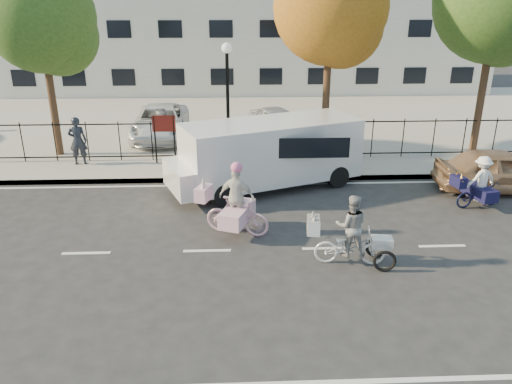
{
  "coord_description": "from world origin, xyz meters",
  "views": [
    {
      "loc": [
        0.75,
        -11.16,
        5.93
      ],
      "look_at": [
        1.28,
        1.2,
        1.1
      ],
      "focal_mm": 35.0,
      "sensor_mm": 36.0,
      "label": 1
    }
  ],
  "objects_px": {
    "bull_bike": "(479,187)",
    "zebra_trike": "(351,238)",
    "unicorn_bike": "(236,208)",
    "white_van": "(268,152)",
    "lot_car_b": "(160,122)",
    "lot_car_d": "(278,123)",
    "lamppost": "(227,83)",
    "pedestrian": "(78,141)",
    "gold_sedan": "(501,170)"
  },
  "relations": [
    {
      "from": "bull_bike",
      "to": "pedestrian",
      "type": "height_order",
      "value": "pedestrian"
    },
    {
      "from": "zebra_trike",
      "to": "lot_car_d",
      "type": "relative_size",
      "value": 0.53
    },
    {
      "from": "gold_sedan",
      "to": "lot_car_b",
      "type": "relative_size",
      "value": 0.82
    },
    {
      "from": "unicorn_bike",
      "to": "white_van",
      "type": "distance_m",
      "value": 3.73
    },
    {
      "from": "lamppost",
      "to": "unicorn_bike",
      "type": "relative_size",
      "value": 2.11
    },
    {
      "from": "lot_car_b",
      "to": "lot_car_d",
      "type": "relative_size",
      "value": 1.29
    },
    {
      "from": "zebra_trike",
      "to": "lot_car_b",
      "type": "bearing_deg",
      "value": 34.62
    },
    {
      "from": "unicorn_bike",
      "to": "lot_car_b",
      "type": "xyz_separation_m",
      "value": [
        -3.27,
        9.54,
        0.1
      ]
    },
    {
      "from": "gold_sedan",
      "to": "lot_car_b",
      "type": "distance_m",
      "value": 13.63
    },
    {
      "from": "lot_car_b",
      "to": "white_van",
      "type": "bearing_deg",
      "value": -56.35
    },
    {
      "from": "zebra_trike",
      "to": "white_van",
      "type": "relative_size",
      "value": 0.3
    },
    {
      "from": "gold_sedan",
      "to": "zebra_trike",
      "type": "bearing_deg",
      "value": 129.21
    },
    {
      "from": "pedestrian",
      "to": "lot_car_d",
      "type": "xyz_separation_m",
      "value": [
        7.66,
        3.44,
        -0.23
      ]
    },
    {
      "from": "bull_bike",
      "to": "lot_car_d",
      "type": "bearing_deg",
      "value": 22.5
    },
    {
      "from": "zebra_trike",
      "to": "bull_bike",
      "type": "bearing_deg",
      "value": -47.85
    },
    {
      "from": "lamppost",
      "to": "bull_bike",
      "type": "bearing_deg",
      "value": -29.5
    },
    {
      "from": "unicorn_bike",
      "to": "lamppost",
      "type": "bearing_deg",
      "value": 23.04
    },
    {
      "from": "unicorn_bike",
      "to": "gold_sedan",
      "type": "bearing_deg",
      "value": -50.98
    },
    {
      "from": "white_van",
      "to": "gold_sedan",
      "type": "height_order",
      "value": "white_van"
    },
    {
      "from": "white_van",
      "to": "lamppost",
      "type": "bearing_deg",
      "value": 98.0
    },
    {
      "from": "pedestrian",
      "to": "lot_car_d",
      "type": "distance_m",
      "value": 8.4
    },
    {
      "from": "lamppost",
      "to": "bull_bike",
      "type": "height_order",
      "value": "lamppost"
    },
    {
      "from": "zebra_trike",
      "to": "pedestrian",
      "type": "distance_m",
      "value": 11.34
    },
    {
      "from": "zebra_trike",
      "to": "bull_bike",
      "type": "relative_size",
      "value": 1.16
    },
    {
      "from": "lot_car_d",
      "to": "bull_bike",
      "type": "bearing_deg",
      "value": -75.84
    },
    {
      "from": "lamppost",
      "to": "white_van",
      "type": "distance_m",
      "value": 3.25
    },
    {
      "from": "gold_sedan",
      "to": "lot_car_d",
      "type": "relative_size",
      "value": 1.07
    },
    {
      "from": "gold_sedan",
      "to": "white_van",
      "type": "bearing_deg",
      "value": 86.28
    },
    {
      "from": "zebra_trike",
      "to": "gold_sedan",
      "type": "distance_m",
      "value": 7.48
    },
    {
      "from": "lot_car_b",
      "to": "unicorn_bike",
      "type": "bearing_deg",
      "value": -73.3
    },
    {
      "from": "gold_sedan",
      "to": "lot_car_b",
      "type": "height_order",
      "value": "lot_car_b"
    },
    {
      "from": "gold_sedan",
      "to": "lot_car_d",
      "type": "xyz_separation_m",
      "value": [
        -6.71,
        6.44,
        0.11
      ]
    },
    {
      "from": "bull_bike",
      "to": "lot_car_b",
      "type": "distance_m",
      "value": 13.25
    },
    {
      "from": "zebra_trike",
      "to": "white_van",
      "type": "xyz_separation_m",
      "value": [
        -1.62,
        5.26,
        0.55
      ]
    },
    {
      "from": "white_van",
      "to": "unicorn_bike",
      "type": "bearing_deg",
      "value": -128.26
    },
    {
      "from": "bull_bike",
      "to": "white_van",
      "type": "height_order",
      "value": "white_van"
    },
    {
      "from": "white_van",
      "to": "lot_car_d",
      "type": "bearing_deg",
      "value": 60.27
    },
    {
      "from": "unicorn_bike",
      "to": "zebra_trike",
      "type": "bearing_deg",
      "value": -101.9
    },
    {
      "from": "bull_bike",
      "to": "zebra_trike",
      "type": "bearing_deg",
      "value": 112.78
    },
    {
      "from": "lamppost",
      "to": "lot_car_b",
      "type": "relative_size",
      "value": 0.86
    },
    {
      "from": "lot_car_b",
      "to": "bull_bike",
      "type": "bearing_deg",
      "value": -39.18
    },
    {
      "from": "white_van",
      "to": "pedestrian",
      "type": "relative_size",
      "value": 3.82
    },
    {
      "from": "unicorn_bike",
      "to": "lot_car_d",
      "type": "xyz_separation_m",
      "value": [
        1.89,
        9.29,
        0.06
      ]
    },
    {
      "from": "unicorn_bike",
      "to": "lot_car_b",
      "type": "bearing_deg",
      "value": 39.62
    },
    {
      "from": "white_van",
      "to": "lot_car_b",
      "type": "height_order",
      "value": "white_van"
    },
    {
      "from": "gold_sedan",
      "to": "lot_car_d",
      "type": "height_order",
      "value": "lot_car_d"
    },
    {
      "from": "bull_bike",
      "to": "pedestrian",
      "type": "distance_m",
      "value": 13.77
    },
    {
      "from": "zebra_trike",
      "to": "lot_car_b",
      "type": "distance_m",
      "value": 12.74
    },
    {
      "from": "white_van",
      "to": "gold_sedan",
      "type": "distance_m",
      "value": 7.59
    },
    {
      "from": "zebra_trike",
      "to": "gold_sedan",
      "type": "height_order",
      "value": "zebra_trike"
    }
  ]
}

